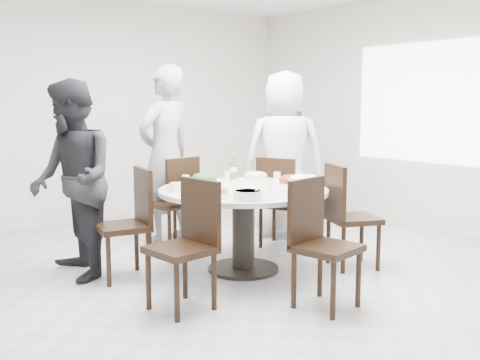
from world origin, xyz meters
TOP-DOWN VIEW (x-y plane):
  - floor at (0.00, 0.00)m, footprint 6.00×6.00m
  - wall_back at (0.00, 3.00)m, footprint 6.00×0.01m
  - wall_right at (3.00, 0.00)m, footprint 0.01×6.00m
  - window at (2.98, 0.00)m, footprint 0.04×2.20m
  - dining_table at (0.22, 0.07)m, footprint 1.50×1.50m
  - chair_ne at (1.08, 0.50)m, footprint 0.56×0.56m
  - chair_n at (0.16, 1.20)m, footprint 0.47×0.47m
  - chair_nw at (-0.74, 0.51)m, footprint 0.49×0.49m
  - chair_sw at (-0.73, -0.42)m, footprint 0.46×0.46m
  - chair_s at (0.14, -1.04)m, footprint 0.49×0.49m
  - chair_se at (1.09, -0.46)m, footprint 0.55×0.55m
  - diner_right at (1.43, 0.87)m, footprint 1.08×1.01m
  - diner_middle at (0.22, 1.43)m, footprint 0.78×0.61m
  - diner_left at (-1.06, 0.78)m, footprint 0.74×0.90m
  - dish_greens at (0.12, 0.53)m, footprint 0.30×0.30m
  - dish_pale at (0.58, 0.34)m, footprint 0.29×0.29m
  - dish_orange at (-0.20, 0.25)m, footprint 0.24×0.24m
  - dish_redbrown at (0.69, -0.07)m, footprint 0.31×0.31m
  - dish_tofu at (-0.23, -0.16)m, footprint 0.25×0.25m
  - rice_bowl at (0.53, -0.37)m, footprint 0.26×0.26m
  - soup_bowl at (-0.10, -0.41)m, footprint 0.23×0.23m
  - beverage_bottle at (0.50, 0.59)m, footprint 0.07×0.07m
  - tea_cups at (0.20, 0.67)m, footprint 0.07×0.07m
  - chopsticks at (0.20, 0.74)m, footprint 0.24×0.04m

SIDE VIEW (x-z plane):
  - floor at x=0.00m, z-range -0.01..0.01m
  - dining_table at x=0.22m, z-range 0.00..0.75m
  - chair_ne at x=1.08m, z-range 0.00..0.95m
  - chair_n at x=0.16m, z-range 0.00..0.95m
  - chair_nw at x=-0.74m, z-range 0.00..0.95m
  - chair_sw at x=-0.73m, z-range 0.00..0.95m
  - chair_s at x=0.14m, z-range 0.00..0.95m
  - chair_se at x=1.09m, z-range 0.00..0.95m
  - chopsticks at x=0.20m, z-range 0.75..0.76m
  - dish_orange at x=-0.20m, z-range 0.75..0.81m
  - dish_tofu at x=-0.23m, z-range 0.75..0.81m
  - soup_bowl at x=-0.10m, z-range 0.75..0.82m
  - dish_greens at x=0.12m, z-range 0.75..0.83m
  - dish_redbrown at x=0.69m, z-range 0.75..0.83m
  - dish_pale at x=0.58m, z-range 0.75..0.83m
  - tea_cups at x=0.20m, z-range 0.75..0.83m
  - rice_bowl at x=0.53m, z-range 0.75..0.86m
  - diner_left at x=-1.06m, z-range 0.00..1.71m
  - beverage_bottle at x=0.50m, z-range 0.75..0.98m
  - diner_right at x=1.43m, z-range 0.00..1.86m
  - diner_middle at x=0.22m, z-range 0.00..1.90m
  - wall_back at x=0.00m, z-range 0.00..2.80m
  - wall_right at x=3.00m, z-range 0.00..2.80m
  - window at x=2.98m, z-range 0.80..2.20m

